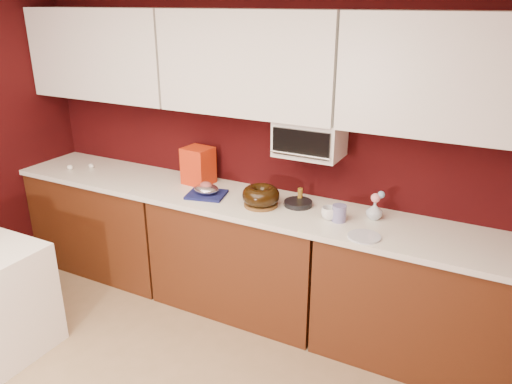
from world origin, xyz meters
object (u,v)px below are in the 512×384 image
object	(u,v)px
blue_jar	(339,213)
pandoro_box	(198,166)
coffee_mug	(329,212)
foil_ham_nest	(206,189)
flower_vase	(375,210)
toaster_oven	(310,138)
bundt_cake	(261,195)

from	to	relation	value
blue_jar	pandoro_box	bearing A→B (deg)	171.57
pandoro_box	coffee_mug	bearing A→B (deg)	-3.65
blue_jar	foil_ham_nest	bearing A→B (deg)	-178.58
foil_ham_nest	coffee_mug	distance (m)	0.95
flower_vase	blue_jar	bearing A→B (deg)	-143.40
toaster_oven	pandoro_box	bearing A→B (deg)	-178.49
foil_ham_nest	blue_jar	xyz separation A→B (m)	(1.01, 0.03, 0.00)
toaster_oven	bundt_cake	size ratio (longest dim) A/B	1.70
foil_ham_nest	blue_jar	size ratio (longest dim) A/B	1.70
bundt_cake	coffee_mug	xyz separation A→B (m)	(0.50, 0.01, -0.03)
bundt_cake	coffee_mug	size ratio (longest dim) A/B	2.58
foil_ham_nest	coffee_mug	size ratio (longest dim) A/B	1.83
coffee_mug	blue_jar	xyz separation A→B (m)	(0.07, 0.00, 0.00)
blue_jar	flower_vase	world-z (taller)	flower_vase
flower_vase	pandoro_box	bearing A→B (deg)	178.49
toaster_oven	blue_jar	distance (m)	0.56
bundt_cake	blue_jar	world-z (taller)	bundt_cake
pandoro_box	blue_jar	xyz separation A→B (m)	(1.22, -0.18, -0.09)
blue_jar	flower_vase	bearing A→B (deg)	36.60
foil_ham_nest	flower_vase	distance (m)	1.22
blue_jar	flower_vase	xyz separation A→B (m)	(0.19, 0.14, 0.01)
toaster_oven	coffee_mug	size ratio (longest dim) A/B	4.38
toaster_oven	bundt_cake	xyz separation A→B (m)	(-0.27, -0.21, -0.39)
coffee_mug	flower_vase	world-z (taller)	flower_vase
foil_ham_nest	toaster_oven	bearing A→B (deg)	17.96
bundt_cake	coffee_mug	world-z (taller)	bundt_cake
coffee_mug	blue_jar	bearing A→B (deg)	2.23
bundt_cake	flower_vase	size ratio (longest dim) A/B	2.00
foil_ham_nest	flower_vase	bearing A→B (deg)	7.95
flower_vase	foil_ham_nest	bearing A→B (deg)	-172.05
coffee_mug	blue_jar	distance (m)	0.07
bundt_cake	pandoro_box	distance (m)	0.68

